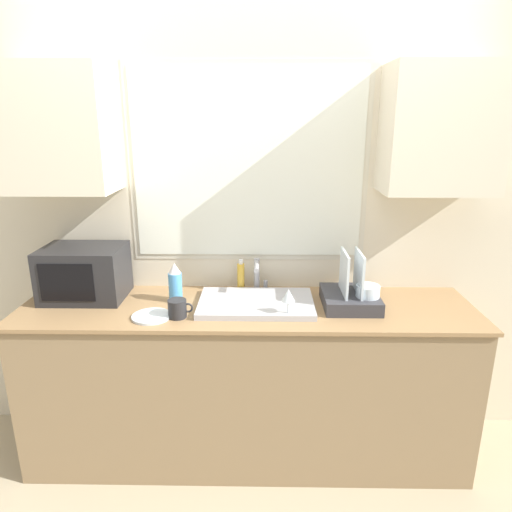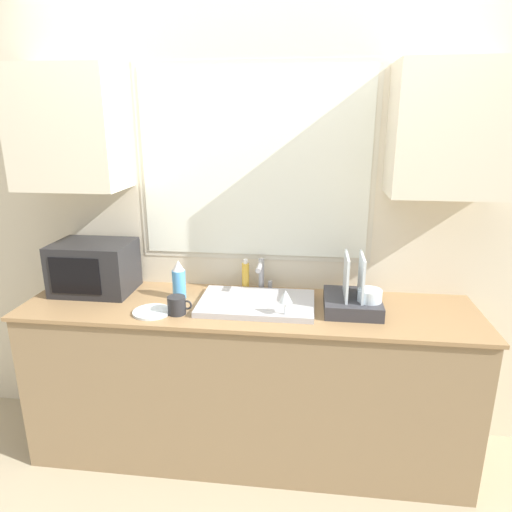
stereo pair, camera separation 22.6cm
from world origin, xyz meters
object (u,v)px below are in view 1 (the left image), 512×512
(microwave, at_px, (84,273))
(mug_near_sink, at_px, (178,309))
(spray_bottle, at_px, (175,283))
(soap_bottle, at_px, (241,277))
(dish_rack, at_px, (352,295))
(wine_glass, at_px, (288,297))
(faucet, at_px, (258,273))

(microwave, relative_size, mug_near_sink, 3.44)
(spray_bottle, height_order, soap_bottle, spray_bottle)
(dish_rack, relative_size, wine_glass, 2.06)
(microwave, distance_m, dish_rack, 1.43)
(wine_glass, bearing_deg, faucet, 113.63)
(dish_rack, distance_m, spray_bottle, 0.93)
(faucet, height_order, mug_near_sink, faucet)
(faucet, xyz_separation_m, mug_near_sink, (-0.39, -0.34, -0.07))
(dish_rack, xyz_separation_m, spray_bottle, (-0.93, 0.05, 0.04))
(dish_rack, bearing_deg, soap_bottle, 160.20)
(microwave, height_order, wine_glass, microwave)
(spray_bottle, distance_m, wine_glass, 0.62)
(soap_bottle, height_order, mug_near_sink, soap_bottle)
(microwave, relative_size, dish_rack, 1.35)
(microwave, height_order, dish_rack, dish_rack)
(soap_bottle, height_order, wine_glass, soap_bottle)
(dish_rack, relative_size, mug_near_sink, 2.56)
(microwave, relative_size, wine_glass, 2.77)
(faucet, relative_size, wine_glass, 1.23)
(microwave, height_order, spray_bottle, microwave)
(faucet, height_order, soap_bottle, faucet)
(microwave, relative_size, spray_bottle, 2.00)
(faucet, xyz_separation_m, microwave, (-0.93, -0.09, 0.03))
(faucet, relative_size, dish_rack, 0.60)
(dish_rack, height_order, soap_bottle, dish_rack)
(faucet, distance_m, mug_near_sink, 0.52)
(microwave, bearing_deg, spray_bottle, -5.01)
(spray_bottle, xyz_separation_m, soap_bottle, (0.34, 0.16, -0.02))
(mug_near_sink, bearing_deg, spray_bottle, 102.99)
(mug_near_sink, bearing_deg, soap_bottle, 51.29)
(soap_bottle, bearing_deg, dish_rack, -19.80)
(spray_bottle, bearing_deg, wine_glass, -20.14)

